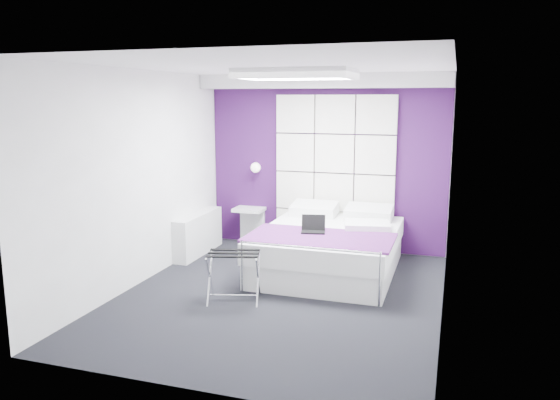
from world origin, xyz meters
name	(u,v)px	position (x,y,z in m)	size (l,w,h in m)	color
floor	(281,296)	(0.00, 0.00, 0.00)	(4.40, 4.40, 0.00)	black
ceiling	(281,66)	(0.00, 0.00, 2.60)	(4.40, 4.40, 0.00)	white
wall_back	(326,163)	(0.00, 2.20, 1.30)	(3.60, 3.60, 0.00)	silver
wall_left	(140,178)	(-1.80, 0.00, 1.30)	(4.40, 4.40, 0.00)	silver
wall_right	(448,194)	(1.80, 0.00, 1.30)	(4.40, 4.40, 0.00)	silver
accent_wall	(325,163)	(0.00, 2.19, 1.30)	(3.58, 0.02, 2.58)	#340F42
soffit	(323,81)	(0.00, 1.95, 2.50)	(3.58, 0.50, 0.20)	silver
headboard	(334,173)	(0.15, 2.14, 1.17)	(1.80, 0.08, 2.30)	silver
skylight	(296,73)	(0.00, 0.60, 2.55)	(1.36, 0.86, 0.12)	white
wall_lamp	(257,167)	(-1.05, 2.06, 1.22)	(0.15, 0.15, 0.15)	white
radiator	(198,234)	(-1.69, 1.30, 0.30)	(0.22, 1.20, 0.60)	silver
bed	(329,248)	(0.33, 1.07, 0.32)	(1.77, 2.14, 0.75)	silver
nightstand	(249,209)	(-1.16, 2.02, 0.56)	(0.46, 0.36, 0.05)	silver
luggage_rack	(234,277)	(-0.46, -0.30, 0.28)	(0.57, 0.42, 0.56)	silver
laptop	(314,228)	(0.20, 0.74, 0.66)	(0.30, 0.21, 0.22)	black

